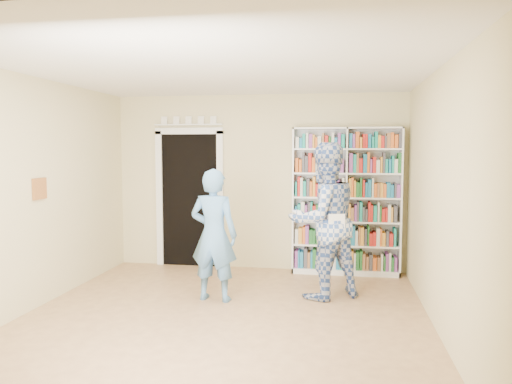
# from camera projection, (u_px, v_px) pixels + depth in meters

# --- Properties ---
(floor) EXTENTS (5.00, 5.00, 0.00)m
(floor) POSITION_uv_depth(u_px,v_px,m) (221.00, 321.00, 5.41)
(floor) COLOR #916746
(floor) RESTS_ON ground
(ceiling) EXTENTS (5.00, 5.00, 0.00)m
(ceiling) POSITION_uv_depth(u_px,v_px,m) (220.00, 68.00, 5.18)
(ceiling) COLOR white
(ceiling) RESTS_ON wall_back
(wall_back) EXTENTS (4.50, 0.00, 4.50)m
(wall_back) POSITION_uv_depth(u_px,v_px,m) (258.00, 182.00, 7.75)
(wall_back) COLOR beige
(wall_back) RESTS_ON floor
(wall_left) EXTENTS (0.00, 5.00, 5.00)m
(wall_left) POSITION_uv_depth(u_px,v_px,m) (28.00, 194.00, 5.66)
(wall_left) COLOR beige
(wall_left) RESTS_ON floor
(wall_right) EXTENTS (0.00, 5.00, 5.00)m
(wall_right) POSITION_uv_depth(u_px,v_px,m) (442.00, 201.00, 4.93)
(wall_right) COLOR beige
(wall_right) RESTS_ON floor
(bookshelf) EXTENTS (1.59, 0.30, 2.18)m
(bookshelf) POSITION_uv_depth(u_px,v_px,m) (346.00, 201.00, 7.40)
(bookshelf) COLOR white
(bookshelf) RESTS_ON floor
(doorway) EXTENTS (1.10, 0.08, 2.43)m
(doorway) POSITION_uv_depth(u_px,v_px,m) (190.00, 192.00, 7.92)
(doorway) COLOR black
(doorway) RESTS_ON floor
(wall_art) EXTENTS (0.03, 0.25, 0.25)m
(wall_art) POSITION_uv_depth(u_px,v_px,m) (40.00, 189.00, 5.85)
(wall_art) COLOR brown
(wall_art) RESTS_ON wall_left
(man_blue) EXTENTS (0.63, 0.45, 1.63)m
(man_blue) POSITION_uv_depth(u_px,v_px,m) (214.00, 235.00, 6.11)
(man_blue) COLOR #5589BD
(man_blue) RESTS_ON floor
(man_plaid) EXTENTS (1.20, 1.14, 1.95)m
(man_plaid) POSITION_uv_depth(u_px,v_px,m) (324.00, 221.00, 6.21)
(man_plaid) COLOR #33539D
(man_plaid) RESTS_ON floor
(paper_sheet) EXTENTS (0.20, 0.05, 0.28)m
(paper_sheet) POSITION_uv_depth(u_px,v_px,m) (337.00, 226.00, 5.94)
(paper_sheet) COLOR white
(paper_sheet) RESTS_ON man_plaid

